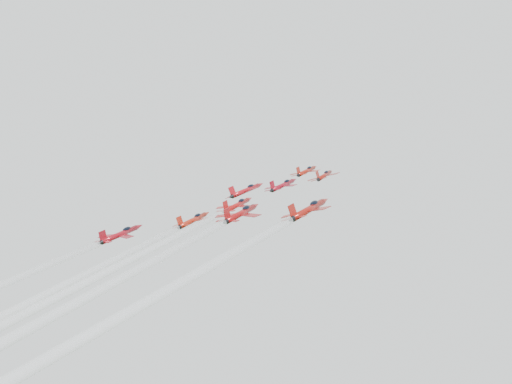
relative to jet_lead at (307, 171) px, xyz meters
The scene contains 8 objects.
jet_lead is the anchor object (origin of this frame).
jet_row2_left 19.07m from the jet_lead, 123.71° to the right, with size 10.59×14.00×7.44m.
jet_row2_center 18.24m from the jet_lead, 79.88° to the right, with size 9.33×12.34×6.55m.
jet_row2_right 18.82m from the jet_lead, 44.69° to the right, with size 8.57×11.33×6.02m.
jet_center 81.74m from the jet_lead, 89.14° to the right, with size 9.50×93.60×44.82m.
jet_rear_left 90.17m from the jet_lead, 92.78° to the right, with size 9.17×90.41×43.30m.
jet_rear_right 96.78m from the jet_lead, 83.93° to the right, with size 10.46×103.07×49.36m.
jet_rear_farright 104.14m from the jet_lead, 72.80° to the right, with size 10.22×100.79×48.26m.
Camera 1 is at (78.13, -104.07, 130.02)m, focal length 40.00 mm.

